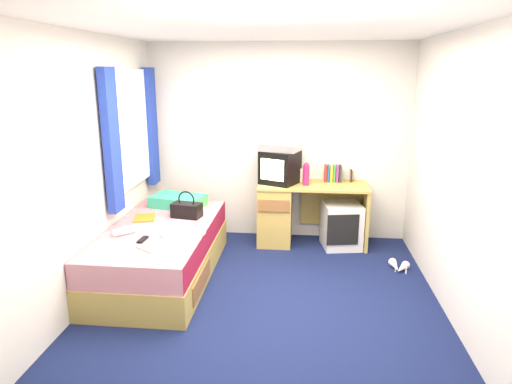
# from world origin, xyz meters

# --- Properties ---
(ground) EXTENTS (3.40, 3.40, 0.00)m
(ground) POSITION_xyz_m (0.00, 0.00, 0.00)
(ground) COLOR #0C1438
(ground) RESTS_ON ground
(room_shell) EXTENTS (3.40, 3.40, 3.40)m
(room_shell) POSITION_xyz_m (0.00, 0.00, 1.45)
(room_shell) COLOR white
(room_shell) RESTS_ON ground
(bed) EXTENTS (1.01, 2.00, 0.54)m
(bed) POSITION_xyz_m (-1.10, 0.34, 0.27)
(bed) COLOR tan
(bed) RESTS_ON ground
(pillow) EXTENTS (0.66, 0.50, 0.13)m
(pillow) POSITION_xyz_m (-1.11, 1.04, 0.60)
(pillow) COLOR #1C8EB8
(pillow) RESTS_ON bed
(desk) EXTENTS (1.30, 0.55, 0.75)m
(desk) POSITION_xyz_m (0.17, 1.44, 0.41)
(desk) COLOR tan
(desk) RESTS_ON ground
(storage_cube) EXTENTS (0.50, 0.50, 0.54)m
(storage_cube) POSITION_xyz_m (0.80, 1.35, 0.27)
(storage_cube) COLOR silver
(storage_cube) RESTS_ON ground
(crt_tv) EXTENTS (0.52, 0.50, 0.40)m
(crt_tv) POSITION_xyz_m (0.04, 1.44, 0.95)
(crt_tv) COLOR black
(crt_tv) RESTS_ON desk
(vcr) EXTENTS (0.52, 0.44, 0.09)m
(vcr) POSITION_xyz_m (0.05, 1.44, 1.19)
(vcr) COLOR #A9A9AC
(vcr) RESTS_ON crt_tv
(book_row) EXTENTS (0.20, 0.13, 0.20)m
(book_row) POSITION_xyz_m (0.68, 1.60, 0.85)
(book_row) COLOR maroon
(book_row) RESTS_ON desk
(picture_frame) EXTENTS (0.02, 0.12, 0.14)m
(picture_frame) POSITION_xyz_m (0.91, 1.64, 0.82)
(picture_frame) COLOR black
(picture_frame) RESTS_ON desk
(pink_water_bottle) EXTENTS (0.08, 0.08, 0.24)m
(pink_water_bottle) POSITION_xyz_m (0.36, 1.37, 0.87)
(pink_water_bottle) COLOR #E11F57
(pink_water_bottle) RESTS_ON desk
(aerosol_can) EXTENTS (0.06, 0.06, 0.17)m
(aerosol_can) POSITION_xyz_m (0.29, 1.51, 0.84)
(aerosol_can) COLOR silver
(aerosol_can) RESTS_ON desk
(handbag) EXTENTS (0.33, 0.23, 0.29)m
(handbag) POSITION_xyz_m (-0.91, 0.66, 0.62)
(handbag) COLOR black
(handbag) RESTS_ON bed
(towel) EXTENTS (0.38, 0.33, 0.11)m
(towel) POSITION_xyz_m (-0.78, 0.08, 0.59)
(towel) COLOR white
(towel) RESTS_ON bed
(magazine) EXTENTS (0.27, 0.32, 0.01)m
(magazine) POSITION_xyz_m (-1.35, 0.57, 0.55)
(magazine) COLOR yellow
(magazine) RESTS_ON bed
(water_bottle) EXTENTS (0.19, 0.19, 0.07)m
(water_bottle) POSITION_xyz_m (-1.37, 0.06, 0.58)
(water_bottle) COLOR white
(water_bottle) RESTS_ON bed
(colour_swatch_fan) EXTENTS (0.21, 0.17, 0.01)m
(colour_swatch_fan) POSITION_xyz_m (-1.03, -0.29, 0.55)
(colour_swatch_fan) COLOR #F79936
(colour_swatch_fan) RESTS_ON bed
(remote_control) EXTENTS (0.06, 0.16, 0.02)m
(remote_control) POSITION_xyz_m (-1.14, -0.07, 0.55)
(remote_control) COLOR black
(remote_control) RESTS_ON bed
(window_assembly) EXTENTS (0.11, 1.42, 1.40)m
(window_assembly) POSITION_xyz_m (-1.55, 0.90, 1.42)
(window_assembly) COLOR silver
(window_assembly) RESTS_ON room_shell
(white_heels) EXTENTS (0.21, 0.28, 0.09)m
(white_heels) POSITION_xyz_m (1.36, 0.72, 0.04)
(white_heels) COLOR white
(white_heels) RESTS_ON ground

